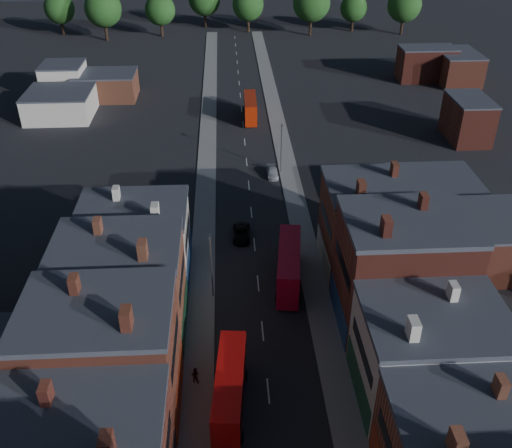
{
  "coord_description": "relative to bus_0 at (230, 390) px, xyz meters",
  "views": [
    {
      "loc": [
        -3.13,
        -20.09,
        40.97
      ],
      "look_at": [
        0.0,
        36.37,
        5.4
      ],
      "focal_mm": 40.0,
      "sensor_mm": 36.0,
      "label": 1
    }
  ],
  "objects": [
    {
      "name": "car_3",
      "position": [
        7.3,
        44.61,
        -1.82
      ],
      "size": [
        1.73,
        4.13,
        1.19
      ],
      "primitive_type": "imported",
      "rotation": [
        0.0,
        0.0,
        0.02
      ],
      "color": "silver",
      "rests_on": "ground"
    },
    {
      "name": "bus_1",
      "position": [
        7.0,
        17.75,
        0.07
      ],
      "size": [
        3.77,
        10.91,
        4.61
      ],
      "rotation": [
        0.0,
        0.0,
        -0.13
      ],
      "color": "red",
      "rests_on": "ground"
    },
    {
      "name": "bus_2",
      "position": [
        5.0,
        68.4,
        -0.15
      ],
      "size": [
        2.6,
        9.76,
        4.2
      ],
      "rotation": [
        0.0,
        0.0,
        -0.02
      ],
      "color": "#A81F07",
      "rests_on": "ground"
    },
    {
      "name": "ped_1",
      "position": [
        -3.21,
        3.22,
        -1.44
      ],
      "size": [
        0.94,
        0.71,
        1.71
      ],
      "primitive_type": "imported",
      "rotation": [
        0.0,
        0.0,
        2.8
      ],
      "color": "#3D2218",
      "rests_on": "pavement_west"
    },
    {
      "name": "car_2",
      "position": [
        1.91,
        27.53,
        -1.75
      ],
      "size": [
        2.38,
        4.89,
        1.34
      ],
      "primitive_type": "imported",
      "rotation": [
        0.0,
        0.0,
        -0.03
      ],
      "color": "black",
      "rests_on": "ground"
    },
    {
      "name": "pavement_east",
      "position": [
        10.0,
        35.8,
        -2.36
      ],
      "size": [
        3.0,
        200.0,
        0.12
      ],
      "primitive_type": "cube",
      "color": "gray",
      "rests_on": "ground"
    },
    {
      "name": "lamp_post_3",
      "position": [
        8.7,
        45.8,
        2.29
      ],
      "size": [
        0.25,
        0.7,
        8.12
      ],
      "color": "slate",
      "rests_on": "ground"
    },
    {
      "name": "bus_0",
      "position": [
        0.0,
        0.0,
        0.0
      ],
      "size": [
        3.3,
        10.54,
        4.48
      ],
      "rotation": [
        0.0,
        0.0,
        -0.09
      ],
      "color": "#BD0C0A",
      "rests_on": "ground"
    },
    {
      "name": "lamp_post_2",
      "position": [
        -1.7,
        15.8,
        2.29
      ],
      "size": [
        0.25,
        0.7,
        8.12
      ],
      "color": "slate",
      "rests_on": "ground"
    },
    {
      "name": "pavement_west",
      "position": [
        -3.0,
        35.8,
        -2.36
      ],
      "size": [
        3.0,
        200.0,
        0.12
      ],
      "primitive_type": "cube",
      "color": "gray",
      "rests_on": "ground"
    }
  ]
}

